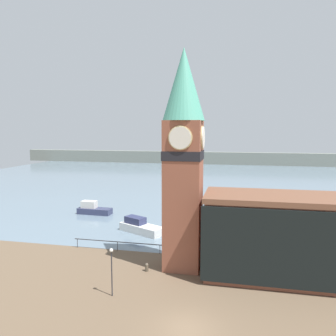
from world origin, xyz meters
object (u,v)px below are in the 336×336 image
object	(u,v)px
clock_tower	(183,154)
boat_far	(93,209)
pier_building	(281,237)
boat_near	(140,227)
mooring_bollard_near	(147,267)
lamp_post	(112,263)

from	to	relation	value
clock_tower	boat_far	distance (m)	27.60
pier_building	boat_far	bearing A→B (deg)	146.19
pier_building	boat_near	size ratio (longest dim) A/B	2.11
boat_far	clock_tower	bearing A→B (deg)	-42.28
mooring_bollard_near	boat_far	bearing A→B (deg)	126.90
clock_tower	boat_near	size ratio (longest dim) A/B	3.19
clock_tower	boat_far	xyz separation A→B (m)	(-18.08, 17.87, -10.75)
pier_building	boat_far	distance (m)	33.16
pier_building	mooring_bollard_near	distance (m)	13.21
clock_tower	lamp_post	distance (m)	12.18
clock_tower	mooring_bollard_near	xyz separation A→B (m)	(-3.31, -1.81, -11.09)
lamp_post	clock_tower	bearing A→B (deg)	55.56
boat_far	lamp_post	bearing A→B (deg)	-59.65
pier_building	boat_far	world-z (taller)	pier_building
boat_near	lamp_post	world-z (taller)	lamp_post
clock_tower	pier_building	world-z (taller)	clock_tower
boat_near	mooring_bollard_near	bearing A→B (deg)	-43.87
boat_near	lamp_post	size ratio (longest dim) A/B	1.64
boat_far	mooring_bollard_near	world-z (taller)	boat_far
pier_building	mooring_bollard_near	size ratio (longest dim) A/B	17.49
pier_building	mooring_bollard_near	bearing A→B (deg)	-174.12
pier_building	boat_near	xyz separation A→B (m)	(-16.91, 10.53, -3.22)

